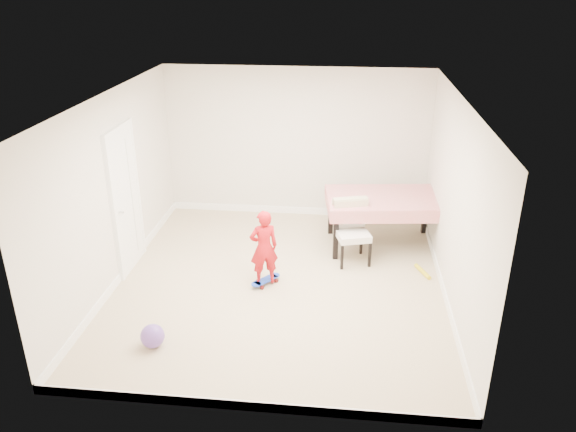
# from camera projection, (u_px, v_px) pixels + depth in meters

# --- Properties ---
(ground) EXTENTS (5.00, 5.00, 0.00)m
(ground) POSITION_uv_depth(u_px,v_px,m) (279.00, 283.00, 7.85)
(ground) COLOR tan
(ground) RESTS_ON ground
(ceiling) EXTENTS (4.50, 5.00, 0.04)m
(ceiling) POSITION_uv_depth(u_px,v_px,m) (278.00, 100.00, 6.82)
(ceiling) COLOR white
(ceiling) RESTS_ON wall_back
(wall_back) EXTENTS (4.50, 0.04, 2.60)m
(wall_back) POSITION_uv_depth(u_px,v_px,m) (296.00, 144.00, 9.59)
(wall_back) COLOR beige
(wall_back) RESTS_ON ground
(wall_front) EXTENTS (4.50, 0.04, 2.60)m
(wall_front) POSITION_uv_depth(u_px,v_px,m) (245.00, 298.00, 5.07)
(wall_front) COLOR beige
(wall_front) RESTS_ON ground
(wall_left) EXTENTS (0.04, 5.00, 2.60)m
(wall_left) POSITION_uv_depth(u_px,v_px,m) (115.00, 191.00, 7.55)
(wall_left) COLOR beige
(wall_left) RESTS_ON ground
(wall_right) EXTENTS (0.04, 5.00, 2.60)m
(wall_right) POSITION_uv_depth(u_px,v_px,m) (453.00, 204.00, 7.11)
(wall_right) COLOR beige
(wall_right) RESTS_ON ground
(door) EXTENTS (0.11, 0.94, 2.11)m
(door) POSITION_uv_depth(u_px,v_px,m) (126.00, 201.00, 7.93)
(door) COLOR white
(door) RESTS_ON ground
(baseboard_back) EXTENTS (4.50, 0.02, 0.12)m
(baseboard_back) POSITION_uv_depth(u_px,v_px,m) (296.00, 210.00, 10.10)
(baseboard_back) COLOR white
(baseboard_back) RESTS_ON ground
(baseboard_front) EXTENTS (4.50, 0.02, 0.12)m
(baseboard_front) POSITION_uv_depth(u_px,v_px,m) (249.00, 406.00, 5.56)
(baseboard_front) COLOR white
(baseboard_front) RESTS_ON ground
(baseboard_left) EXTENTS (0.02, 5.00, 0.12)m
(baseboard_left) POSITION_uv_depth(u_px,v_px,m) (125.00, 271.00, 8.05)
(baseboard_left) COLOR white
(baseboard_left) RESTS_ON ground
(baseboard_right) EXTENTS (0.02, 5.00, 0.12)m
(baseboard_right) POSITION_uv_depth(u_px,v_px,m) (443.00, 289.00, 7.61)
(baseboard_right) COLOR white
(baseboard_right) RESTS_ON ground
(dining_table) EXTENTS (1.87, 1.30, 0.83)m
(dining_table) POSITION_uv_depth(u_px,v_px,m) (383.00, 221.00, 8.80)
(dining_table) COLOR #AD1B09
(dining_table) RESTS_ON ground
(dining_chair) EXTENTS (0.67, 0.72, 0.95)m
(dining_chair) POSITION_uv_depth(u_px,v_px,m) (353.00, 233.00, 8.27)
(dining_chair) COLOR white
(dining_chair) RESTS_ON ground
(skateboard) EXTENTS (0.45, 0.49, 0.07)m
(skateboard) POSITION_uv_depth(u_px,v_px,m) (266.00, 281.00, 7.83)
(skateboard) COLOR blue
(skateboard) RESTS_ON ground
(child) EXTENTS (0.46, 0.39, 1.08)m
(child) POSITION_uv_depth(u_px,v_px,m) (264.00, 250.00, 7.62)
(child) COLOR red
(child) RESTS_ON ground
(balloon) EXTENTS (0.28, 0.28, 0.28)m
(balloon) POSITION_uv_depth(u_px,v_px,m) (153.00, 336.00, 6.49)
(balloon) COLOR #6643A2
(balloon) RESTS_ON ground
(foam_toy) EXTENTS (0.21, 0.39, 0.06)m
(foam_toy) POSITION_uv_depth(u_px,v_px,m) (423.00, 271.00, 8.10)
(foam_toy) COLOR yellow
(foam_toy) RESTS_ON ground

